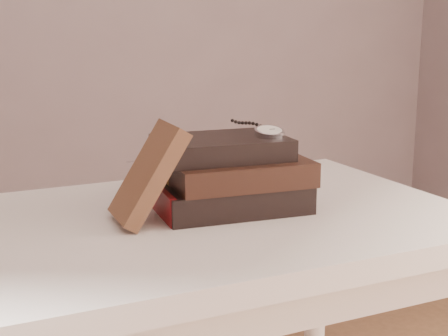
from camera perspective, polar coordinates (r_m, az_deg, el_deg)
name	(u,v)px	position (r m, az deg, el deg)	size (l,w,h in m)	color
table	(179,269)	(1.17, -3.83, -8.57)	(1.00, 0.60, 0.75)	silver
book_stack	(230,176)	(1.18, 0.51, -0.65)	(0.28, 0.20, 0.13)	black
journal	(149,174)	(1.10, -6.47, -0.51)	(0.03, 0.11, 0.18)	#44281A
pocket_watch	(268,131)	(1.18, 3.76, 3.15)	(0.06, 0.16, 0.02)	silver
eyeglasses	(166,162)	(1.23, -4.94, 0.49)	(0.12, 0.13, 0.05)	silver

